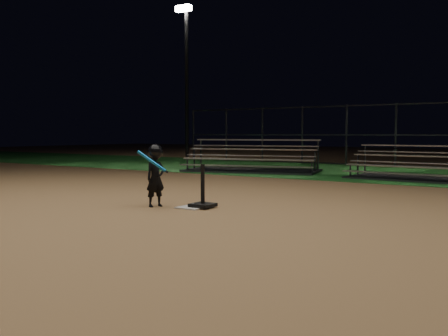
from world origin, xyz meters
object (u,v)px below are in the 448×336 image
(home_plate, at_px, (192,207))
(bleacher_right, at_px, (422,173))
(bleacher_left, at_px, (252,165))
(child_batter, at_px, (155,174))
(batting_tee, at_px, (203,199))
(light_pole_left, at_px, (186,68))

(home_plate, bearing_deg, bleacher_right, 74.57)
(home_plate, height_order, bleacher_left, bleacher_left)
(bleacher_right, bearing_deg, child_batter, -105.17)
(home_plate, distance_m, bleacher_right, 8.06)
(batting_tee, xyz_separation_m, bleacher_right, (1.99, 7.66, 0.04))
(child_batter, distance_m, bleacher_right, 8.48)
(light_pole_left, bearing_deg, bleacher_right, -26.90)
(batting_tee, height_order, bleacher_left, bleacher_left)
(bleacher_left, bearing_deg, light_pole_left, 125.48)
(batting_tee, bearing_deg, home_plate, -145.47)
(bleacher_left, relative_size, light_pole_left, 0.59)
(bleacher_left, bearing_deg, child_batter, -85.42)
(home_plate, bearing_deg, bleacher_left, 113.84)
(bleacher_right, bearing_deg, home_plate, -101.38)
(home_plate, xyz_separation_m, bleacher_right, (2.14, 7.77, 0.19))
(bleacher_right, distance_m, light_pole_left, 16.55)
(light_pole_left, bearing_deg, home_plate, -51.23)
(bleacher_right, bearing_deg, batting_tee, -100.51)
(child_batter, bearing_deg, bleacher_right, -1.88)
(home_plate, xyz_separation_m, batting_tee, (0.15, 0.11, 0.15))
(bleacher_right, xyz_separation_m, light_pole_left, (-14.14, 7.17, 4.74))
(bleacher_left, relative_size, bleacher_right, 1.20)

